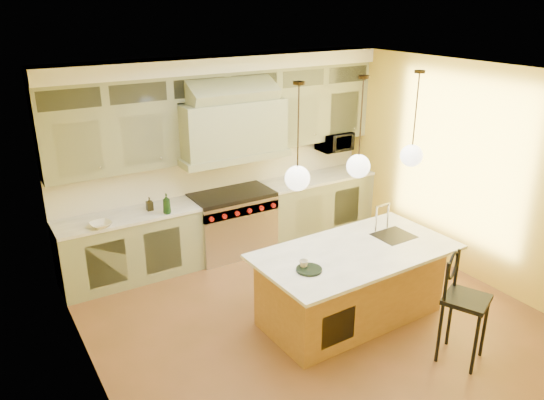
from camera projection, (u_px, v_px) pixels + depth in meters
floor at (315, 320)px, 6.41m from camera, size 5.00×5.00×0.00m
ceiling at (323, 76)px, 5.37m from camera, size 5.00×5.00×0.00m
wall_back at (220, 155)px, 7.88m from camera, size 5.00×0.00×5.00m
wall_front at (518, 317)px, 3.89m from camera, size 5.00×0.00×5.00m
wall_left at (88, 263)px, 4.68m from camera, size 0.00×5.00×5.00m
wall_right at (470, 172)px, 7.10m from camera, size 0.00×5.00×5.00m
back_cabinetry at (228, 161)px, 7.68m from camera, size 5.00×0.77×2.90m
range at (232, 222)px, 7.94m from camera, size 1.20×0.74×0.96m
kitchen_island at (352, 282)px, 6.30m from camera, size 2.39×1.32×1.35m
counter_stool at (463, 301)px, 5.49m from camera, size 0.57×0.57×1.23m
microwave at (334, 141)px, 8.63m from camera, size 0.54×0.37×0.30m
oil_bottle_a at (167, 204)px, 7.04m from camera, size 0.12×0.12×0.28m
oil_bottle_b at (150, 204)px, 7.16m from camera, size 0.08×0.09×0.19m
fruit_bowl at (101, 225)px, 6.65m from camera, size 0.30×0.30×0.07m
cup at (304, 264)px, 5.67m from camera, size 0.12×0.12×0.10m
pendant_left at (297, 176)px, 5.38m from camera, size 0.26×0.26×1.11m
pendant_center at (358, 164)px, 5.77m from camera, size 0.26×0.26×1.11m
pendant_right at (412, 153)px, 6.16m from camera, size 0.26×0.26×1.11m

